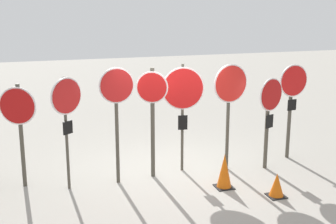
{
  "coord_description": "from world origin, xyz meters",
  "views": [
    {
      "loc": [
        -2.82,
        -9.23,
        3.82
      ],
      "look_at": [
        -0.04,
        0.0,
        1.43
      ],
      "focal_mm": 50.0,
      "sensor_mm": 36.0,
      "label": 1
    }
  ],
  "objects_px": {
    "stop_sign_3": "(152,105)",
    "stop_sign_7": "(292,94)",
    "stop_sign_0": "(19,117)",
    "stop_sign_6": "(270,108)",
    "traffic_cone_1": "(224,171)",
    "stop_sign_1": "(66,107)",
    "traffic_cone_0": "(277,185)",
    "stop_sign_4": "(183,95)",
    "stop_sign_2": "(117,101)",
    "stop_sign_5": "(230,95)"
  },
  "relations": [
    {
      "from": "traffic_cone_1",
      "to": "stop_sign_3",
      "type": "bearing_deg",
      "value": 141.77
    },
    {
      "from": "stop_sign_1",
      "to": "stop_sign_3",
      "type": "bearing_deg",
      "value": -29.4
    },
    {
      "from": "stop_sign_1",
      "to": "stop_sign_4",
      "type": "height_order",
      "value": "stop_sign_4"
    },
    {
      "from": "stop_sign_7",
      "to": "traffic_cone_1",
      "type": "bearing_deg",
      "value": -157.38
    },
    {
      "from": "stop_sign_2",
      "to": "stop_sign_3",
      "type": "xyz_separation_m",
      "value": [
        0.77,
        0.13,
        -0.16
      ]
    },
    {
      "from": "stop_sign_2",
      "to": "traffic_cone_1",
      "type": "bearing_deg",
      "value": -27.47
    },
    {
      "from": "stop_sign_7",
      "to": "stop_sign_3",
      "type": "bearing_deg",
      "value": 177.68
    },
    {
      "from": "stop_sign_0",
      "to": "stop_sign_2",
      "type": "height_order",
      "value": "stop_sign_2"
    },
    {
      "from": "stop_sign_0",
      "to": "stop_sign_7",
      "type": "bearing_deg",
      "value": 22.98
    },
    {
      "from": "stop_sign_4",
      "to": "traffic_cone_0",
      "type": "distance_m",
      "value": 2.72
    },
    {
      "from": "traffic_cone_0",
      "to": "stop_sign_6",
      "type": "bearing_deg",
      "value": 68.71
    },
    {
      "from": "stop_sign_2",
      "to": "stop_sign_7",
      "type": "relative_size",
      "value": 1.07
    },
    {
      "from": "stop_sign_0",
      "to": "traffic_cone_0",
      "type": "height_order",
      "value": "stop_sign_0"
    },
    {
      "from": "stop_sign_4",
      "to": "traffic_cone_0",
      "type": "relative_size",
      "value": 5.06
    },
    {
      "from": "stop_sign_3",
      "to": "traffic_cone_1",
      "type": "relative_size",
      "value": 3.29
    },
    {
      "from": "stop_sign_2",
      "to": "stop_sign_6",
      "type": "distance_m",
      "value": 3.41
    },
    {
      "from": "stop_sign_3",
      "to": "stop_sign_7",
      "type": "height_order",
      "value": "stop_sign_3"
    },
    {
      "from": "stop_sign_7",
      "to": "traffic_cone_0",
      "type": "relative_size",
      "value": 4.79
    },
    {
      "from": "stop_sign_6",
      "to": "stop_sign_2",
      "type": "bearing_deg",
      "value": 154.8
    },
    {
      "from": "stop_sign_6",
      "to": "stop_sign_7",
      "type": "height_order",
      "value": "stop_sign_7"
    },
    {
      "from": "stop_sign_0",
      "to": "stop_sign_5",
      "type": "distance_m",
      "value": 4.44
    },
    {
      "from": "stop_sign_3",
      "to": "traffic_cone_1",
      "type": "xyz_separation_m",
      "value": [
        1.25,
        -0.98,
        -1.24
      ]
    },
    {
      "from": "stop_sign_2",
      "to": "stop_sign_4",
      "type": "height_order",
      "value": "stop_sign_2"
    },
    {
      "from": "stop_sign_1",
      "to": "traffic_cone_1",
      "type": "height_order",
      "value": "stop_sign_1"
    },
    {
      "from": "stop_sign_7",
      "to": "stop_sign_2",
      "type": "bearing_deg",
      "value": 178.66
    },
    {
      "from": "stop_sign_2",
      "to": "stop_sign_6",
      "type": "xyz_separation_m",
      "value": [
        3.39,
        -0.12,
        -0.34
      ]
    },
    {
      "from": "traffic_cone_1",
      "to": "traffic_cone_0",
      "type": "bearing_deg",
      "value": -41.23
    },
    {
      "from": "stop_sign_0",
      "to": "stop_sign_6",
      "type": "distance_m",
      "value": 5.32
    },
    {
      "from": "stop_sign_6",
      "to": "stop_sign_7",
      "type": "distance_m",
      "value": 0.99
    },
    {
      "from": "traffic_cone_0",
      "to": "stop_sign_7",
      "type": "bearing_deg",
      "value": 53.8
    },
    {
      "from": "traffic_cone_1",
      "to": "stop_sign_4",
      "type": "bearing_deg",
      "value": 114.57
    },
    {
      "from": "stop_sign_5",
      "to": "stop_sign_2",
      "type": "bearing_deg",
      "value": 171.46
    },
    {
      "from": "stop_sign_4",
      "to": "stop_sign_3",
      "type": "bearing_deg",
      "value": -160.17
    },
    {
      "from": "stop_sign_4",
      "to": "stop_sign_5",
      "type": "bearing_deg",
      "value": -3.42
    },
    {
      "from": "traffic_cone_1",
      "to": "stop_sign_1",
      "type": "bearing_deg",
      "value": 164.56
    },
    {
      "from": "stop_sign_1",
      "to": "traffic_cone_1",
      "type": "distance_m",
      "value": 3.42
    },
    {
      "from": "stop_sign_0",
      "to": "stop_sign_2",
      "type": "relative_size",
      "value": 0.88
    },
    {
      "from": "stop_sign_3",
      "to": "stop_sign_6",
      "type": "distance_m",
      "value": 2.63
    },
    {
      "from": "stop_sign_4",
      "to": "stop_sign_6",
      "type": "xyz_separation_m",
      "value": [
        1.89,
        -0.41,
        -0.31
      ]
    },
    {
      "from": "stop_sign_6",
      "to": "traffic_cone_0",
      "type": "height_order",
      "value": "stop_sign_6"
    },
    {
      "from": "stop_sign_2",
      "to": "stop_sign_7",
      "type": "xyz_separation_m",
      "value": [
        4.24,
        0.37,
        -0.19
      ]
    },
    {
      "from": "stop_sign_0",
      "to": "stop_sign_7",
      "type": "xyz_separation_m",
      "value": [
        6.15,
        -0.0,
        0.09
      ]
    },
    {
      "from": "stop_sign_7",
      "to": "stop_sign_1",
      "type": "bearing_deg",
      "value": 177.96
    },
    {
      "from": "stop_sign_4",
      "to": "stop_sign_7",
      "type": "distance_m",
      "value": 2.74
    },
    {
      "from": "traffic_cone_1",
      "to": "stop_sign_0",
      "type": "bearing_deg",
      "value": 162.7
    },
    {
      "from": "stop_sign_3",
      "to": "stop_sign_7",
      "type": "bearing_deg",
      "value": 24.86
    },
    {
      "from": "stop_sign_0",
      "to": "traffic_cone_1",
      "type": "bearing_deg",
      "value": 5.7
    },
    {
      "from": "stop_sign_1",
      "to": "traffic_cone_0",
      "type": "height_order",
      "value": "stop_sign_1"
    },
    {
      "from": "traffic_cone_1",
      "to": "stop_sign_7",
      "type": "bearing_deg",
      "value": 28.9
    },
    {
      "from": "stop_sign_0",
      "to": "stop_sign_4",
      "type": "height_order",
      "value": "stop_sign_4"
    }
  ]
}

